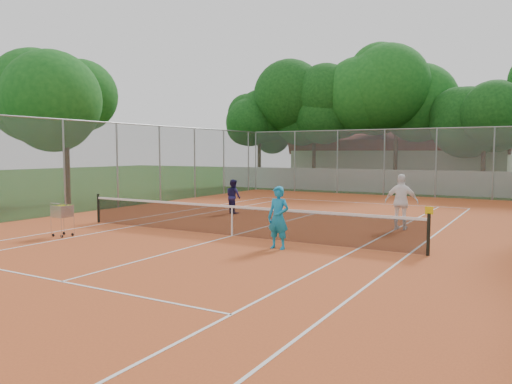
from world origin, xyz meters
The scene contains 12 objects.
ground centered at (0.00, 0.00, 0.00)m, with size 120.00×120.00×0.00m, color #15380F.
court_pad centered at (0.00, 0.00, 0.01)m, with size 18.00×34.00×0.02m, color #C05225.
court_lines centered at (0.00, 0.00, 0.02)m, with size 10.98×23.78×0.01m, color white.
tennis_net centered at (0.00, 0.00, 0.51)m, with size 11.88×0.10×0.98m, color black.
perimeter_fence centered at (0.00, 0.00, 2.00)m, with size 18.00×34.00×4.00m, color slate.
boundary_wall centered at (0.00, 19.00, 0.75)m, with size 26.00×0.30×1.50m, color silver.
clubhouse centered at (-2.00, 29.00, 2.20)m, with size 16.40×9.00×4.40m, color beige.
tropical_trees centered at (0.00, 22.00, 5.00)m, with size 29.00×19.00×10.00m, color #0E3811.
player_near centered at (2.22, -1.12, 0.88)m, with size 0.63×0.41×1.71m, color #1689C1.
player_far_left centered at (-3.06, 4.85, 0.75)m, with size 0.71×0.55×1.46m, color #1C1A4E.
player_far_right centered at (4.28, 3.92, 0.97)m, with size 1.11×0.46×1.89m, color white.
ball_hopper centered at (-4.50, -2.75, 0.56)m, with size 0.52×0.52×1.08m, color silver.
Camera 1 is at (8.42, -13.04, 2.66)m, focal length 35.00 mm.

